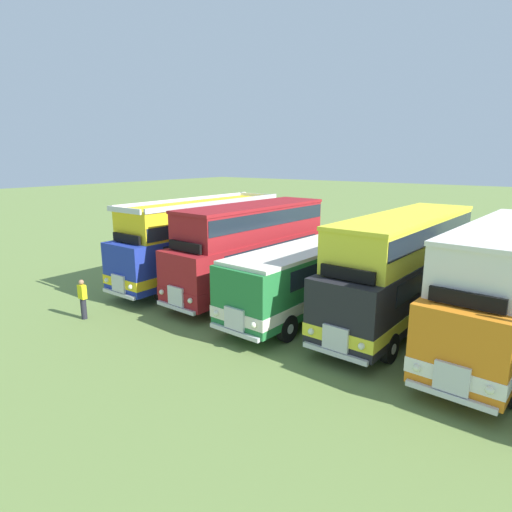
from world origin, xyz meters
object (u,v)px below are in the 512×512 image
Objects in this scene: bus_second_in_row at (252,245)px; marshal_person at (83,299)px; bus_first_in_row at (204,238)px; bus_fourth_in_row at (403,264)px; bus_third_in_row at (317,270)px; bus_fifth_in_row at (503,282)px.

bus_second_in_row reaches higher than marshal_person.
bus_first_in_row is at bearing 173.09° from bus_second_in_row.
bus_fourth_in_row reaches higher than marshal_person.
bus_third_in_row is at bearing 0.40° from bus_second_in_row.
marshal_person is at bearing -89.74° from bus_first_in_row.
bus_second_in_row is at bearing 63.03° from marshal_person.
bus_second_in_row is at bearing -175.16° from bus_fourth_in_row.
bus_first_in_row is 10.91m from bus_fourth_in_row.
bus_second_in_row is 8.10m from marshal_person.
bus_first_in_row reaches higher than bus_fifth_in_row.
bus_fourth_in_row is at bearing 4.84° from bus_second_in_row.
bus_first_in_row is 14.55m from bus_fifth_in_row.
bus_third_in_row is at bearing -3.27° from bus_first_in_row.
bus_third_in_row is 10.18m from marshal_person.
bus_third_in_row is 3.75m from bus_fourth_in_row.
bus_fourth_in_row is 1.00× the size of bus_fifth_in_row.
bus_second_in_row is at bearing -179.60° from bus_third_in_row.
bus_first_in_row is 1.14× the size of bus_second_in_row.
bus_fifth_in_row reaches higher than bus_third_in_row.
bus_first_in_row is 1.02× the size of bus_fifth_in_row.
marshal_person is (-10.87, -7.70, -1.59)m from bus_fourth_in_row.
bus_fifth_in_row is (7.27, 0.07, 0.72)m from bus_third_in_row.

